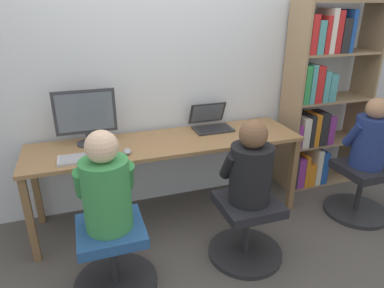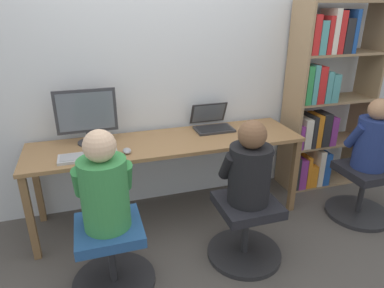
{
  "view_description": "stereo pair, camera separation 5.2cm",
  "coord_description": "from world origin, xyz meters",
  "px_view_note": "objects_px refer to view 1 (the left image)",
  "views": [
    {
      "loc": [
        -0.65,
        -2.25,
        1.77
      ],
      "look_at": [
        0.15,
        0.1,
        0.75
      ],
      "focal_mm": 32.0,
      "sensor_mm": 36.0,
      "label": 1
    },
    {
      "loc": [
        -0.6,
        -2.27,
        1.77
      ],
      "look_at": [
        0.15,
        0.1,
        0.75
      ],
      "focal_mm": 32.0,
      "sensor_mm": 36.0,
      "label": 2
    }
  ],
  "objects_px": {
    "desktop_monitor": "(86,116)",
    "keyboard": "(88,157)",
    "office_chair_right": "(247,228)",
    "person_at_monitor": "(106,187)",
    "person_at_laptop": "(251,167)",
    "office_chair_side": "(360,190)",
    "laptop": "(211,124)",
    "bookshelf": "(319,103)",
    "office_chair_left": "(114,257)",
    "person_near_shelf": "(371,137)"
  },
  "relations": [
    {
      "from": "keyboard",
      "to": "person_at_laptop",
      "type": "distance_m",
      "value": 1.17
    },
    {
      "from": "laptop",
      "to": "keyboard",
      "type": "distance_m",
      "value": 1.14
    },
    {
      "from": "office_chair_right",
      "to": "person_near_shelf",
      "type": "xyz_separation_m",
      "value": [
        1.21,
        0.19,
        0.5
      ]
    },
    {
      "from": "person_at_laptop",
      "to": "office_chair_side",
      "type": "distance_m",
      "value": 1.32
    },
    {
      "from": "keyboard",
      "to": "office_chair_side",
      "type": "height_order",
      "value": "keyboard"
    },
    {
      "from": "laptop",
      "to": "office_chair_side",
      "type": "height_order",
      "value": "laptop"
    },
    {
      "from": "desktop_monitor",
      "to": "person_near_shelf",
      "type": "height_order",
      "value": "desktop_monitor"
    },
    {
      "from": "office_chair_left",
      "to": "office_chair_right",
      "type": "bearing_deg",
      "value": -0.13
    },
    {
      "from": "office_chair_right",
      "to": "bookshelf",
      "type": "relative_size",
      "value": 0.31
    },
    {
      "from": "desktop_monitor",
      "to": "person_at_laptop",
      "type": "bearing_deg",
      "value": -38.85
    },
    {
      "from": "office_chair_left",
      "to": "office_chair_side",
      "type": "xyz_separation_m",
      "value": [
        2.18,
        0.18,
        0.0
      ]
    },
    {
      "from": "person_at_laptop",
      "to": "office_chair_side",
      "type": "xyz_separation_m",
      "value": [
        1.21,
        0.18,
        -0.5
      ]
    },
    {
      "from": "office_chair_right",
      "to": "person_at_monitor",
      "type": "distance_m",
      "value": 1.1
    },
    {
      "from": "office_chair_side",
      "to": "person_at_monitor",
      "type": "bearing_deg",
      "value": -175.42
    },
    {
      "from": "office_chair_right",
      "to": "person_at_laptop",
      "type": "height_order",
      "value": "person_at_laptop"
    },
    {
      "from": "desktop_monitor",
      "to": "laptop",
      "type": "xyz_separation_m",
      "value": [
        1.07,
        0.03,
        -0.19
      ]
    },
    {
      "from": "office_chair_left",
      "to": "person_near_shelf",
      "type": "bearing_deg",
      "value": 4.81
    },
    {
      "from": "desktop_monitor",
      "to": "office_chair_left",
      "type": "distance_m",
      "value": 1.09
    },
    {
      "from": "person_at_laptop",
      "to": "bookshelf",
      "type": "xyz_separation_m",
      "value": [
        1.15,
        0.8,
        0.14
      ]
    },
    {
      "from": "office_chair_right",
      "to": "office_chair_side",
      "type": "xyz_separation_m",
      "value": [
        1.21,
        0.18,
        0.0
      ]
    },
    {
      "from": "keyboard",
      "to": "office_chair_left",
      "type": "relative_size",
      "value": 0.77
    },
    {
      "from": "office_chair_left",
      "to": "person_at_monitor",
      "type": "xyz_separation_m",
      "value": [
        0.0,
        0.0,
        0.52
      ]
    },
    {
      "from": "office_chair_side",
      "to": "person_near_shelf",
      "type": "xyz_separation_m",
      "value": [
        -0.0,
        0.0,
        0.5
      ]
    },
    {
      "from": "office_chair_side",
      "to": "office_chair_right",
      "type": "bearing_deg",
      "value": -171.51
    },
    {
      "from": "keyboard",
      "to": "office_chair_left",
      "type": "height_order",
      "value": "keyboard"
    },
    {
      "from": "person_at_monitor",
      "to": "person_near_shelf",
      "type": "height_order",
      "value": "person_at_monitor"
    },
    {
      "from": "person_at_monitor",
      "to": "keyboard",
      "type": "bearing_deg",
      "value": 98.29
    },
    {
      "from": "desktop_monitor",
      "to": "laptop",
      "type": "height_order",
      "value": "desktop_monitor"
    },
    {
      "from": "office_chair_right",
      "to": "office_chair_side",
      "type": "bearing_deg",
      "value": 8.49
    },
    {
      "from": "office_chair_left",
      "to": "bookshelf",
      "type": "height_order",
      "value": "bookshelf"
    },
    {
      "from": "office_chair_left",
      "to": "person_at_laptop",
      "type": "distance_m",
      "value": 1.09
    },
    {
      "from": "laptop",
      "to": "person_near_shelf",
      "type": "height_order",
      "value": "person_near_shelf"
    },
    {
      "from": "person_at_monitor",
      "to": "bookshelf",
      "type": "distance_m",
      "value": 2.26
    },
    {
      "from": "office_chair_right",
      "to": "person_near_shelf",
      "type": "relative_size",
      "value": 0.93
    },
    {
      "from": "office_chair_left",
      "to": "person_at_laptop",
      "type": "bearing_deg",
      "value": 0.1
    },
    {
      "from": "laptop",
      "to": "desktop_monitor",
      "type": "bearing_deg",
      "value": -178.39
    },
    {
      "from": "desktop_monitor",
      "to": "keyboard",
      "type": "height_order",
      "value": "desktop_monitor"
    },
    {
      "from": "office_chair_side",
      "to": "office_chair_left",
      "type": "bearing_deg",
      "value": -175.31
    },
    {
      "from": "office_chair_side",
      "to": "bookshelf",
      "type": "bearing_deg",
      "value": 96.14
    },
    {
      "from": "keyboard",
      "to": "person_at_laptop",
      "type": "xyz_separation_m",
      "value": [
        1.04,
        -0.53,
        0.0
      ]
    },
    {
      "from": "person_at_monitor",
      "to": "office_chair_right",
      "type": "bearing_deg",
      "value": -0.39
    },
    {
      "from": "keyboard",
      "to": "person_near_shelf",
      "type": "distance_m",
      "value": 2.28
    },
    {
      "from": "laptop",
      "to": "person_near_shelf",
      "type": "relative_size",
      "value": 0.56
    },
    {
      "from": "desktop_monitor",
      "to": "person_at_laptop",
      "type": "distance_m",
      "value": 1.33
    },
    {
      "from": "office_chair_right",
      "to": "person_at_monitor",
      "type": "xyz_separation_m",
      "value": [
        -0.97,
        0.01,
        0.52
      ]
    },
    {
      "from": "desktop_monitor",
      "to": "office_chair_left",
      "type": "xyz_separation_m",
      "value": [
        0.06,
        -0.82,
        -0.72
      ]
    },
    {
      "from": "desktop_monitor",
      "to": "person_at_laptop",
      "type": "relative_size",
      "value": 0.79
    },
    {
      "from": "desktop_monitor",
      "to": "keyboard",
      "type": "bearing_deg",
      "value": -94.0
    },
    {
      "from": "keyboard",
      "to": "person_at_monitor",
      "type": "relative_size",
      "value": 0.67
    },
    {
      "from": "desktop_monitor",
      "to": "person_at_monitor",
      "type": "relative_size",
      "value": 0.74
    }
  ]
}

